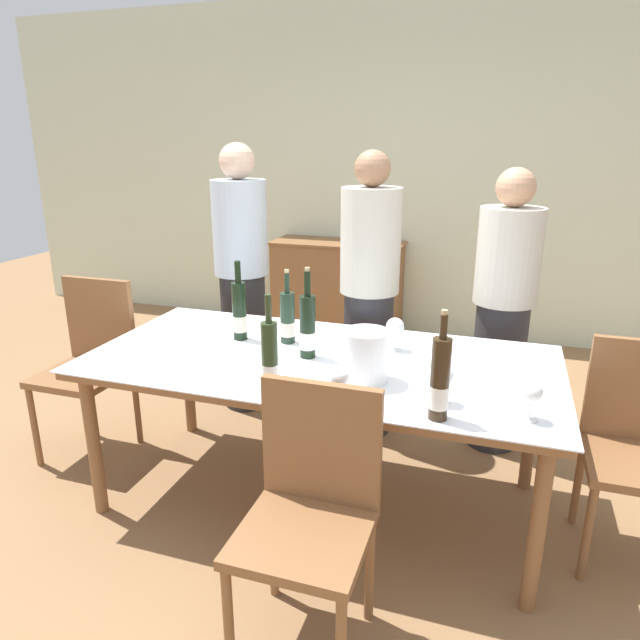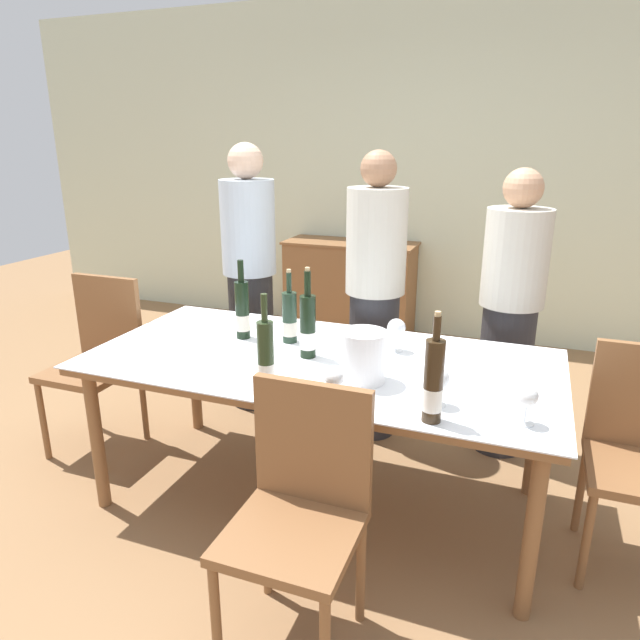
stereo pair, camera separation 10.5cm
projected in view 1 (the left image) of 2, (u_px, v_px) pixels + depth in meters
ground_plane at (320, 498)px, 2.78m from camera, size 12.00×12.00×0.00m
back_wall at (420, 172)px, 4.82m from camera, size 8.00×0.10×2.80m
sideboard_cabinet at (337, 288)px, 5.05m from camera, size 1.14×0.46×0.82m
dining_table at (320, 370)px, 2.58m from camera, size 2.09×1.01×0.73m
ice_bucket at (366, 354)px, 2.29m from camera, size 0.19×0.19×0.21m
wine_bottle_0 at (239, 312)px, 2.77m from camera, size 0.07×0.07×0.39m
wine_bottle_1 at (440, 381)px, 1.97m from camera, size 0.07×0.07×0.40m
wine_bottle_2 at (270, 360)px, 2.17m from camera, size 0.07×0.07×0.40m
wine_bottle_3 at (288, 319)px, 2.73m from camera, size 0.07×0.07×0.36m
wine_bottle_4 at (308, 327)px, 2.54m from camera, size 0.07×0.07×0.41m
wine_glass_0 at (532, 394)px, 1.97m from camera, size 0.07×0.07×0.14m
wine_glass_1 at (363, 345)px, 2.44m from camera, size 0.08×0.08×0.14m
wine_glass_2 at (395, 328)px, 2.63m from camera, size 0.08×0.08×0.16m
wine_glass_3 at (443, 378)px, 2.10m from camera, size 0.08×0.08×0.15m
wine_glass_4 at (340, 379)px, 2.08m from camera, size 0.07×0.07×0.14m
chair_right_end at (640, 438)px, 2.31m from camera, size 0.42×0.42×0.90m
chair_left_end at (91, 355)px, 3.09m from camera, size 0.42×0.42×0.96m
chair_near_front at (311, 501)px, 1.90m from camera, size 0.42×0.42×0.91m
person_host at (242, 281)px, 3.53m from camera, size 0.33×0.33×1.66m
person_guest_left at (369, 299)px, 3.20m from camera, size 0.33×0.33×1.62m
person_guest_right at (503, 315)px, 3.06m from camera, size 0.33×0.33×1.54m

